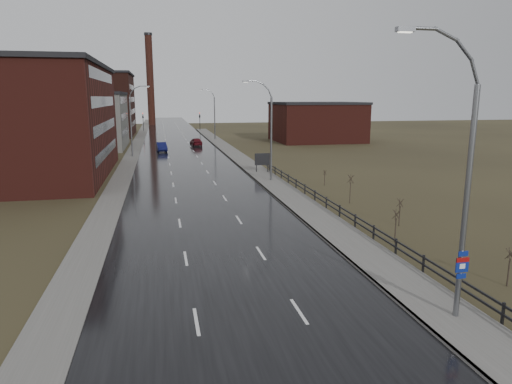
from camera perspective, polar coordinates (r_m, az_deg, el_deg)
name	(u,v)px	position (r m, az deg, el deg)	size (l,w,h in m)	color
ground	(270,370)	(17.43, 1.80, -21.30)	(320.00, 320.00, 0.00)	#2D2819
road	(183,157)	(74.87, -9.11, 4.33)	(14.00, 300.00, 0.06)	black
sidewalk_right	(271,182)	(51.52, 1.93, 1.22)	(3.20, 180.00, 0.18)	#595651
curb_right	(258,183)	(51.18, 0.27, 1.15)	(0.16, 180.00, 0.18)	slate
sidewalk_left	(131,158)	(74.93, -15.40, 4.09)	(2.40, 260.00, 0.12)	#595651
warehouse_near	(8,121)	(61.77, -28.59, 7.80)	(22.44, 28.56, 13.50)	#471914
warehouse_mid	(81,120)	(93.41, -21.01, 8.38)	(16.32, 20.40, 10.50)	slate
warehouse_far	(79,104)	(123.74, -21.27, 10.16)	(26.52, 24.48, 15.50)	#331611
building_right	(317,122)	(102.08, 7.58, 8.71)	(18.36, 16.32, 8.50)	#471914
smokestack	(150,79)	(164.31, -13.10, 13.55)	(2.70, 2.70, 30.70)	#331611
streetlight_main	(461,183)	(20.42, 24.27, 1.00)	(3.91, 0.29, 12.11)	slate
streetlight_right_mid	(269,131)	(51.73, 1.60, 7.69)	(3.36, 0.28, 11.35)	slate
streetlight_left	(133,121)	(76.39, -15.18, 8.60)	(3.36, 0.28, 11.35)	slate
streetlight_right_far	(213,114)	(104.94, -5.37, 9.70)	(3.36, 0.28, 11.35)	slate
guardrail	(343,212)	(36.38, 10.82, -2.44)	(0.10, 53.05, 1.10)	black
shrub_b	(509,266)	(26.79, 29.08, -8.13)	(0.48, 0.51, 2.03)	#382D23
shrub_c	(396,225)	(31.66, 17.07, -3.98)	(0.54, 0.57, 2.26)	#382D23
shrub_d	(400,211)	(35.85, 17.53, -2.34)	(0.50, 0.53, 2.10)	#382D23
shrub_e	(350,188)	(42.24, 11.71, 0.47)	(0.63, 0.66, 2.67)	#382D23
shrub_f	(325,177)	(50.59, 8.58, 1.82)	(0.41, 0.43, 1.69)	#382D23
billboard	(262,160)	(58.04, 0.79, 4.04)	(1.97, 0.17, 2.57)	black
traffic_light_left	(143,115)	(134.35, -13.96, 9.32)	(0.58, 2.73, 5.30)	black
traffic_light_right	(200,115)	(134.76, -7.06, 9.58)	(0.58, 2.73, 5.30)	black
car_near	(162,147)	(83.51, -11.72, 5.52)	(1.67, 4.80, 1.58)	#0D1042
car_far	(196,142)	(92.06, -7.50, 6.23)	(1.90, 4.73, 1.61)	#520D15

